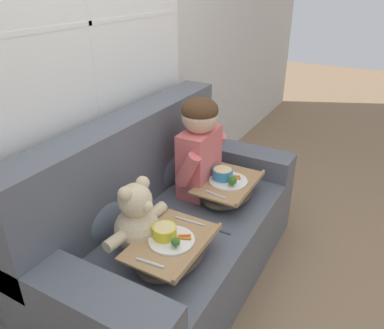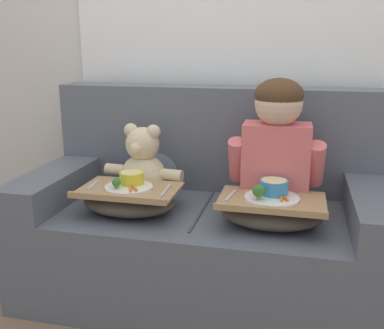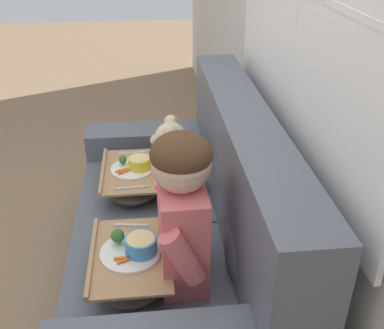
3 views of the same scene
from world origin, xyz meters
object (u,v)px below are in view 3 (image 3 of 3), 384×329
child_figure (182,203)px  lap_tray_child (132,263)px  throw_pillow_behind_teddy (216,159)px  lap_tray_teddy (133,178)px  throw_pillow_behind_child (241,239)px  couch (185,242)px  teddy_bear (170,160)px

child_figure → lap_tray_child: 0.34m
throw_pillow_behind_teddy → lap_tray_teddy: (-0.00, -0.44, -0.09)m
throw_pillow_behind_child → child_figure: bearing=-90.0°
couch → teddy_bear: (-0.33, -0.04, 0.27)m
teddy_bear → lap_tray_child: (0.66, -0.20, -0.10)m
couch → throw_pillow_behind_child: 0.47m
throw_pillow_behind_teddy → child_figure: child_figure is taller
lap_tray_child → lap_tray_teddy: 0.66m
throw_pillow_behind_child → child_figure: 0.30m
couch → lap_tray_child: size_ratio=3.82×
couch → throw_pillow_behind_teddy: couch is taller
throw_pillow_behind_child → lap_tray_teddy: bearing=-146.6°
throw_pillow_behind_teddy → lap_tray_child: throw_pillow_behind_teddy is taller
child_figure → couch: bearing=173.5°
child_figure → teddy_bear: 0.69m
throw_pillow_behind_teddy → lap_tray_child: bearing=-33.4°
teddy_bear → lap_tray_child: size_ratio=0.92×
couch → throw_pillow_behind_teddy: size_ratio=4.96×
child_figure → lap_tray_teddy: (-0.66, -0.20, -0.28)m
teddy_bear → couch: bearing=7.2°
couch → child_figure: (0.33, -0.04, 0.45)m
throw_pillow_behind_teddy → teddy_bear: 0.24m
lap_tray_child → throw_pillow_behind_teddy: bearing=146.6°
teddy_bear → lap_tray_child: bearing=-16.6°
teddy_bear → lap_tray_teddy: (0.00, -0.20, -0.10)m
lap_tray_child → lap_tray_teddy: size_ratio=1.00×
throw_pillow_behind_child → lap_tray_child: (-0.00, -0.44, -0.09)m
throw_pillow_behind_child → teddy_bear: size_ratio=0.82×
throw_pillow_behind_teddy → lap_tray_teddy: 0.45m
lap_tray_teddy → teddy_bear: bearing=90.1°
child_figure → teddy_bear: (-0.66, -0.00, -0.18)m
couch → throw_pillow_behind_child: bearing=30.7°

